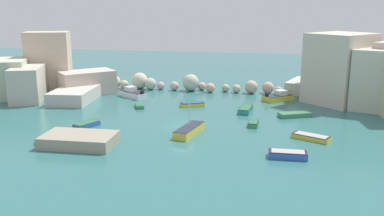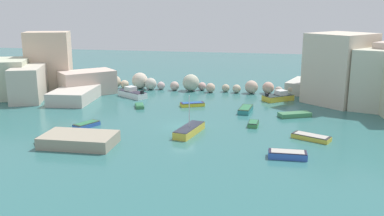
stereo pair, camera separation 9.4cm
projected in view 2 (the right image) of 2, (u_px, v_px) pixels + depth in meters
cove_water at (183, 127)px, 50.01m from camera, size 160.00×160.00×0.00m
cliff_headland_left at (38, 77)px, 67.35m from camera, size 24.49×22.80×9.76m
cliff_headland_right at (384, 79)px, 58.49m from camera, size 22.01×22.09×10.05m
rock_breakwater at (187, 84)px, 70.76m from camera, size 31.78×3.08×2.76m
stone_dock at (79, 140)px, 43.26m from camera, size 7.44×4.60×1.19m
moored_boat_0 at (278, 97)px, 63.62m from camera, size 4.83×4.43×1.51m
moored_boat_1 at (132, 93)px, 65.85m from camera, size 5.30×4.35×1.64m
moored_boat_2 at (139, 106)px, 59.34m from camera, size 1.97×2.69×0.48m
moored_boat_3 at (192, 104)px, 60.09m from camera, size 3.60×2.59×0.54m
moored_boat_4 at (189, 130)px, 47.13m from camera, size 2.68×5.62×4.39m
moored_boat_5 at (295, 115)px, 54.38m from camera, size 4.36×3.08×0.56m
moored_boat_6 at (246, 109)px, 56.82m from camera, size 1.84×4.00×0.67m
moored_boat_7 at (87, 125)px, 49.88m from camera, size 2.53×3.38×0.54m
moored_boat_8 at (58, 139)px, 44.53m from camera, size 4.10×3.53×0.64m
moored_boat_9 at (311, 137)px, 45.19m from camera, size 4.23×3.05×0.54m
moored_boat_10 at (288, 154)px, 39.74m from camera, size 3.60×1.49×0.68m
moored_boat_11 at (253, 124)px, 50.29m from camera, size 1.25×2.34×0.54m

